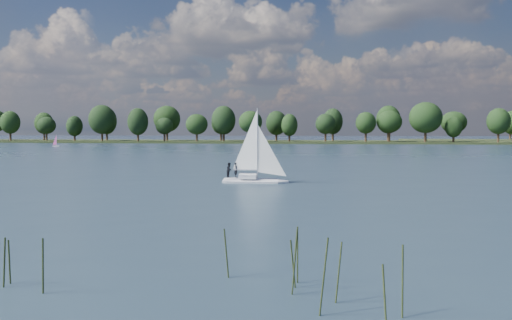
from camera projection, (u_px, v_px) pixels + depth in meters
The scene contains 5 objects.
ground at pixel (252, 154), 127.96m from camera, with size 700.00×700.00×0.00m, color #233342.
far_shore at pixel (292, 143), 238.64m from camera, with size 660.00×40.00×1.50m, color black.
sailboat at pixel (251, 161), 59.82m from camera, with size 6.33×2.00×8.24m.
dinghy_pink at pixel (57, 143), 188.00m from camera, with size 2.57×1.05×4.08m.
treeline at pixel (268, 123), 236.33m from camera, with size 562.83×73.87×17.38m.
Camera 1 is at (19.30, -26.38, 5.66)m, focal length 40.00 mm.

